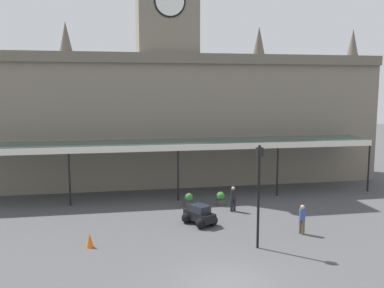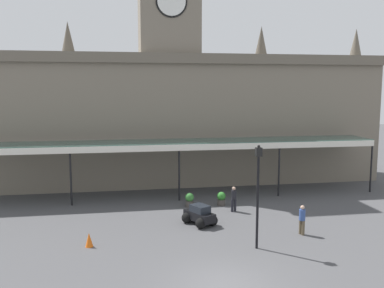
% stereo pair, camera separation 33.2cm
% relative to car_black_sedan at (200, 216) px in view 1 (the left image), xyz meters
% --- Properties ---
extents(ground_plane, '(140.00, 140.00, 0.00)m').
position_rel_car_black_sedan_xyz_m(ground_plane, '(-0.46, -7.77, -0.50)').
color(ground_plane, '#49484B').
extents(station_building, '(36.11, 5.80, 18.14)m').
position_rel_car_black_sedan_xyz_m(station_building, '(-0.46, 11.94, 5.65)').
color(station_building, slate).
rests_on(station_building, ground).
extents(entrance_canopy, '(30.35, 3.26, 4.17)m').
position_rel_car_black_sedan_xyz_m(entrance_canopy, '(-0.46, 6.82, 3.52)').
color(entrance_canopy, '#38564C').
rests_on(entrance_canopy, ground).
extents(car_black_sedan, '(2.06, 2.25, 1.19)m').
position_rel_car_black_sedan_xyz_m(car_black_sedan, '(0.00, 0.00, 0.00)').
color(car_black_sedan, black).
rests_on(car_black_sedan, ground).
extents(pedestrian_near_entrance, '(0.34, 0.38, 1.67)m').
position_rel_car_black_sedan_xyz_m(pedestrian_near_entrance, '(5.28, -2.68, 0.41)').
color(pedestrian_near_entrance, brown).
rests_on(pedestrian_near_entrance, ground).
extents(pedestrian_crossing_forecourt, '(0.38, 0.34, 1.67)m').
position_rel_car_black_sedan_xyz_m(pedestrian_crossing_forecourt, '(2.70, 2.23, 0.41)').
color(pedestrian_crossing_forecourt, black).
rests_on(pedestrian_crossing_forecourt, ground).
extents(victorian_lamppost, '(0.30, 0.30, 5.31)m').
position_rel_car_black_sedan_xyz_m(victorian_lamppost, '(2.17, -4.20, 2.77)').
color(victorian_lamppost, black).
rests_on(victorian_lamppost, ground).
extents(traffic_cone, '(0.40, 0.40, 0.74)m').
position_rel_car_black_sedan_xyz_m(traffic_cone, '(-6.25, -2.57, -0.13)').
color(traffic_cone, orange).
rests_on(traffic_cone, ground).
extents(planter_forecourt_centre, '(0.60, 0.60, 0.96)m').
position_rel_car_black_sedan_xyz_m(planter_forecourt_centre, '(0.01, 3.83, -0.01)').
color(planter_forecourt_centre, '#47423D').
rests_on(planter_forecourt_centre, ground).
extents(planter_by_canopy, '(0.60, 0.60, 0.96)m').
position_rel_car_black_sedan_xyz_m(planter_by_canopy, '(2.24, 3.77, -0.01)').
color(planter_by_canopy, '#47423D').
rests_on(planter_by_canopy, ground).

